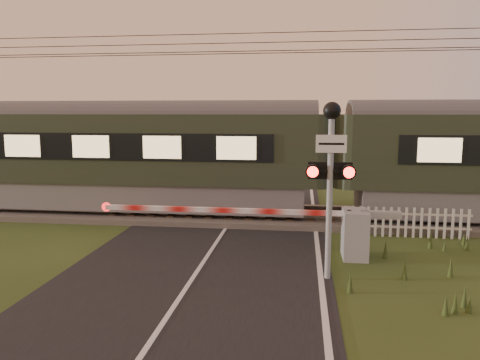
# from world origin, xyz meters

# --- Properties ---
(ground) EXTENTS (160.00, 160.00, 0.00)m
(ground) POSITION_xyz_m (0.00, 0.00, 0.00)
(ground) COLOR #2A3A16
(ground) RESTS_ON ground
(road) EXTENTS (6.00, 140.00, 0.03)m
(road) POSITION_xyz_m (0.02, -0.23, 0.01)
(road) COLOR black
(road) RESTS_ON ground
(track_bed) EXTENTS (140.00, 3.40, 0.39)m
(track_bed) POSITION_xyz_m (0.00, 6.50, 0.07)
(track_bed) COLOR #47423D
(track_bed) RESTS_ON ground
(overhead_wires) EXTENTS (120.00, 0.62, 0.62)m
(overhead_wires) POSITION_xyz_m (0.00, 6.50, 5.72)
(overhead_wires) COLOR black
(overhead_wires) RESTS_ON ground
(train) EXTENTS (39.11, 2.70, 3.64)m
(train) POSITION_xyz_m (3.27, 6.50, 2.11)
(train) COLOR slate
(train) RESTS_ON ground
(boom_gate) EXTENTS (7.62, 0.92, 1.22)m
(boom_gate) POSITION_xyz_m (3.26, 2.48, 0.67)
(boom_gate) COLOR gray
(boom_gate) RESTS_ON ground
(crossing_signal) EXTENTS (0.97, 0.37, 3.79)m
(crossing_signal) POSITION_xyz_m (2.89, 0.85, 2.61)
(crossing_signal) COLOR gray
(crossing_signal) RESTS_ON ground
(picket_fence) EXTENTS (3.62, 0.07, 0.87)m
(picket_fence) POSITION_xyz_m (5.30, 4.60, 0.44)
(picket_fence) COLOR silver
(picket_fence) RESTS_ON ground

